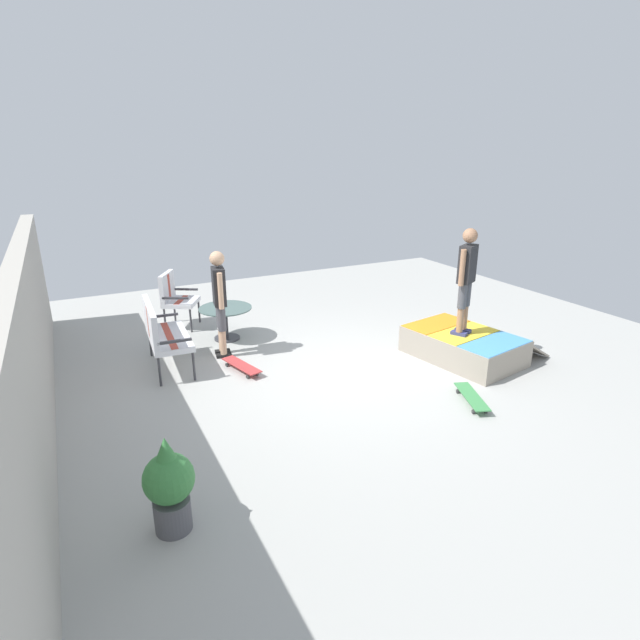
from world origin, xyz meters
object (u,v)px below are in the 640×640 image
at_px(patio_chair_near_house, 174,295).
at_px(person_watching, 219,296).
at_px(person_skater, 466,274).
at_px(skateboard_spare, 472,397).
at_px(patio_bench, 160,330).
at_px(patio_table, 226,317).
at_px(skate_ramp, 464,345).
at_px(skateboard_by_bench, 241,366).
at_px(potted_plant, 169,484).

bearing_deg(patio_chair_near_house, person_watching, -167.70).
bearing_deg(person_skater, skateboard_spare, 145.04).
height_order(patio_bench, patio_table, patio_bench).
relative_size(person_watching, skateboard_spare, 2.06).
bearing_deg(person_skater, skate_ramp, -87.22).
height_order(patio_bench, skateboard_by_bench, patio_bench).
xyz_separation_m(skate_ramp, person_watching, (1.84, 3.36, 0.77)).
xyz_separation_m(patio_bench, skateboard_spare, (-2.92, -3.37, -0.53)).
height_order(patio_chair_near_house, skateboard_spare, patio_chair_near_house).
height_order(patio_bench, person_watching, person_watching).
relative_size(person_watching, potted_plant, 1.83).
bearing_deg(potted_plant, skateboard_spare, -81.66).
relative_size(skate_ramp, skateboard_by_bench, 2.37).
relative_size(person_watching, person_skater, 1.04).
bearing_deg(skateboard_by_bench, patio_bench, 59.06).
bearing_deg(patio_bench, skateboard_by_bench, -120.94).
distance_m(patio_bench, person_watching, 1.02).
bearing_deg(person_watching, patio_bench, 96.72).
relative_size(patio_chair_near_house, potted_plant, 1.11).
bearing_deg(skateboard_spare, patio_chair_near_house, 30.65).
bearing_deg(person_skater, potted_plant, 110.27).
bearing_deg(person_skater, patio_chair_near_house, 45.75).
distance_m(patio_chair_near_house, potted_plant, 5.42).
distance_m(skateboard_by_bench, skateboard_spare, 3.30).
distance_m(patio_table, person_watching, 0.92).
xyz_separation_m(person_skater, skateboard_spare, (-1.19, 0.83, -1.29)).
bearing_deg(person_watching, potted_plant, 157.08).
height_order(skate_ramp, patio_bench, patio_bench).
distance_m(skateboard_by_bench, potted_plant, 3.32).
xyz_separation_m(person_skater, potted_plant, (-1.77, 4.78, -0.91)).
distance_m(patio_chair_near_house, patio_table, 1.22).
bearing_deg(patio_chair_near_house, patio_bench, 162.24).
xyz_separation_m(skateboard_by_bench, potted_plant, (-2.89, 1.59, 0.38)).
height_order(person_watching, skateboard_spare, person_watching).
distance_m(patio_bench, person_skater, 4.61).
bearing_deg(skate_ramp, patio_table, 50.97).
xyz_separation_m(patio_bench, potted_plant, (-3.50, 0.58, -0.15)).
bearing_deg(skateboard_spare, skate_ramp, -37.95).
bearing_deg(skate_ramp, potted_plant, 109.94).
xyz_separation_m(skate_ramp, skateboard_by_bench, (1.12, 3.29, -0.13)).
bearing_deg(patio_bench, skateboard_spare, -130.85).
height_order(patio_table, potted_plant, potted_plant).
relative_size(skate_ramp, patio_bench, 1.53).
relative_size(patio_bench, patio_chair_near_house, 1.25).
distance_m(patio_table, skateboard_by_bench, 1.43).
xyz_separation_m(patio_chair_near_house, patio_table, (-1.02, -0.64, -0.21)).
xyz_separation_m(patio_table, person_watching, (-0.67, 0.27, 0.58)).
bearing_deg(skateboard_spare, person_skater, -34.96).
bearing_deg(patio_table, patio_chair_near_house, 31.88).
relative_size(skate_ramp, patio_chair_near_house, 1.91).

